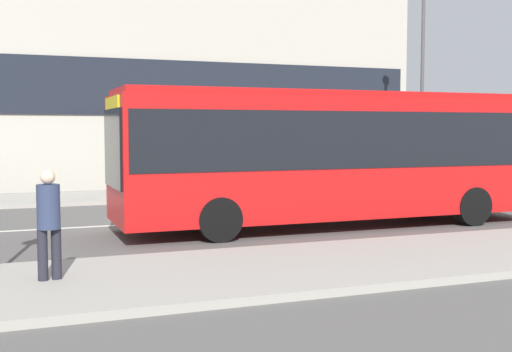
{
  "coord_description": "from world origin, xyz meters",
  "views": [
    {
      "loc": [
        -3.94,
        -15.96,
        2.38
      ],
      "look_at": [
        1.5,
        -1.68,
        1.27
      ],
      "focal_mm": 45.0,
      "sensor_mm": 36.0,
      "label": 1
    }
  ],
  "objects_px": {
    "city_bus": "(333,150)",
    "parked_car_0": "(485,177)",
    "pedestrian_near_stop": "(49,218)",
    "street_lamp": "(422,66)"
  },
  "relations": [
    {
      "from": "city_bus",
      "to": "pedestrian_near_stop",
      "type": "xyz_separation_m",
      "value": [
        -6.85,
        -4.02,
        -0.81
      ]
    },
    {
      "from": "city_bus",
      "to": "parked_car_0",
      "type": "bearing_deg",
      "value": 34.58
    },
    {
      "from": "city_bus",
      "to": "street_lamp",
      "type": "xyz_separation_m",
      "value": [
        7.77,
        7.36,
        2.97
      ]
    },
    {
      "from": "pedestrian_near_stop",
      "to": "street_lamp",
      "type": "xyz_separation_m",
      "value": [
        14.62,
        11.38,
        3.78
      ]
    },
    {
      "from": "parked_car_0",
      "to": "street_lamp",
      "type": "xyz_separation_m",
      "value": [
        -1.5,
        1.94,
        4.24
      ]
    },
    {
      "from": "city_bus",
      "to": "street_lamp",
      "type": "relative_size",
      "value": 1.35
    },
    {
      "from": "city_bus",
      "to": "parked_car_0",
      "type": "height_order",
      "value": "city_bus"
    },
    {
      "from": "city_bus",
      "to": "parked_car_0",
      "type": "distance_m",
      "value": 10.81
    },
    {
      "from": "city_bus",
      "to": "parked_car_0",
      "type": "relative_size",
      "value": 2.33
    },
    {
      "from": "parked_car_0",
      "to": "pedestrian_near_stop",
      "type": "height_order",
      "value": "pedestrian_near_stop"
    }
  ]
}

